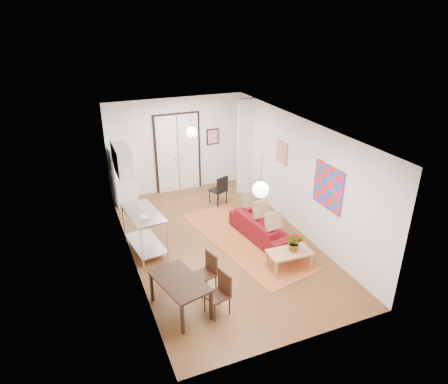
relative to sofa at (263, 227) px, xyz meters
name	(u,v)px	position (x,y,z in m)	size (l,w,h in m)	color
floor	(220,242)	(-1.09, 0.19, -0.29)	(7.00, 7.00, 0.00)	brown
ceiling	(219,127)	(-1.09, 0.19, 2.61)	(4.20, 7.00, 0.02)	silver
wall_back	(177,145)	(-1.09, 3.69, 1.16)	(4.20, 0.02, 2.90)	silver
wall_front	(302,272)	(-1.09, -3.31, 1.16)	(4.20, 0.02, 2.90)	silver
wall_left	(128,204)	(-3.19, 0.19, 1.16)	(0.02, 7.00, 2.90)	silver
wall_right	(298,175)	(1.01, 0.19, 1.16)	(0.02, 7.00, 2.90)	silver
double_doors	(178,154)	(-1.09, 3.65, 0.91)	(1.44, 0.06, 2.50)	white
stub_partition	(245,147)	(0.76, 2.74, 1.16)	(0.50, 0.10, 2.90)	silver
wall_cabinet	(123,160)	(-3.01, 1.69, 1.61)	(0.35, 1.00, 0.70)	silver
painting_popart	(328,187)	(0.99, -1.06, 1.36)	(0.05, 1.00, 1.00)	red
painting_abstract	(282,153)	(0.99, 0.99, 1.51)	(0.05, 0.50, 0.60)	beige
poster_back	(213,137)	(0.06, 3.66, 1.31)	(0.40, 0.03, 0.50)	red
print_left	(113,153)	(-3.16, 2.19, 1.66)	(0.03, 0.44, 0.54)	#A57844
pendant_back	(192,132)	(-1.09, 2.19, 1.96)	(0.30, 0.30, 0.80)	white
pendant_front	(261,190)	(-1.09, -1.81, 1.96)	(0.30, 0.30, 0.80)	white
kilim_rug	(244,240)	(-0.49, 0.07, -0.29)	(1.48, 3.94, 0.01)	#C76731
sofa	(263,227)	(0.00, 0.00, 0.00)	(2.01, 0.79, 0.59)	maroon
coffee_table	(289,254)	(-0.08, -1.36, 0.07)	(0.97, 0.56, 0.42)	tan
potted_plant	(294,242)	(0.02, -1.36, 0.33)	(0.37, 0.32, 0.41)	#3C7132
kitchen_counter	(144,226)	(-2.83, 0.51, 0.38)	(0.84, 1.41, 1.02)	silver
bowl	(146,217)	(-2.84, 0.21, 0.75)	(0.24, 0.24, 0.06)	white
soap_bottle	(140,204)	(-2.84, 0.76, 0.83)	(0.10, 0.10, 0.21)	teal
fridge	(123,176)	(-2.84, 3.34, 0.56)	(0.60, 0.60, 1.70)	white
dining_table	(180,284)	(-2.66, -1.76, 0.30)	(0.98, 1.35, 0.67)	black
dining_chair_near	(203,269)	(-2.06, -1.33, 0.18)	(0.48, 0.60, 0.84)	#3A1C12
dining_chair_far	(215,289)	(-2.06, -2.03, 0.18)	(0.48, 0.60, 0.84)	#3A1C12
black_side_chair	(217,186)	(-0.33, 2.31, 0.23)	(0.53, 0.54, 0.89)	black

